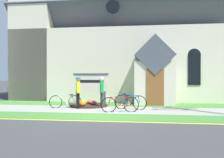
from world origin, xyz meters
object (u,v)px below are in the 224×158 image
object	(u,v)px
bicycle_red	(130,102)
cyclist_in_green_jersey	(102,90)
cyclist_in_yellow_jersey	(78,90)
bicycle_white	(120,104)
bicycle_blue	(65,101)
church_sign	(91,84)

from	to	relation	value
bicycle_red	cyclist_in_green_jersey	world-z (taller)	cyclist_in_green_jersey
cyclist_in_yellow_jersey	cyclist_in_green_jersey	bearing A→B (deg)	22.24
bicycle_white	bicycle_blue	size ratio (longest dim) A/B	1.03
bicycle_red	bicycle_white	bearing A→B (deg)	-111.73
church_sign	bicycle_white	bearing A→B (deg)	-50.65
church_sign	cyclist_in_yellow_jersey	bearing A→B (deg)	-103.13
bicycle_white	cyclist_in_green_jersey	xyz separation A→B (m)	(-1.13, 1.41, 0.60)
church_sign	bicycle_white	xyz separation A→B (m)	(1.96, -2.39, -0.89)
bicycle_white	cyclist_in_green_jersey	bearing A→B (deg)	128.77
cyclist_in_yellow_jersey	bicycle_red	bearing A→B (deg)	2.21
church_sign	bicycle_blue	bearing A→B (deg)	-129.37
cyclist_in_green_jersey	church_sign	bearing A→B (deg)	130.17
church_sign	bicycle_white	distance (m)	3.21
bicycle_white	bicycle_blue	bearing A→B (deg)	160.53
church_sign	cyclist_in_yellow_jersey	distance (m)	1.53
bicycle_white	cyclist_in_green_jersey	size ratio (longest dim) A/B	1.06
bicycle_blue	church_sign	bearing A→B (deg)	50.63
bicycle_red	bicycle_white	world-z (taller)	bicycle_white
bicycle_blue	cyclist_in_yellow_jersey	distance (m)	0.97
cyclist_in_green_jersey	bicycle_white	bearing A→B (deg)	-51.23
cyclist_in_yellow_jersey	church_sign	bearing A→B (deg)	76.87
bicycle_white	church_sign	bearing A→B (deg)	129.35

